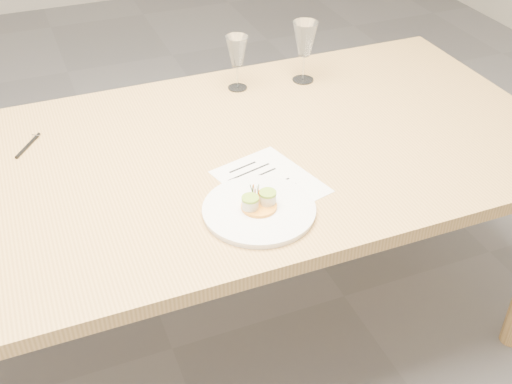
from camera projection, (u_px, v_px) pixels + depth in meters
name	position (u px, v px, depth m)	size (l,w,h in m)	color
ground	(172.00, 349.00, 2.20)	(7.00, 7.00, 0.00)	slate
dining_table	(153.00, 187.00, 1.79)	(2.40, 1.00, 0.75)	tan
dinner_plate	(259.00, 209.00, 1.58)	(0.28, 0.28, 0.07)	white
recipe_sheet	(270.00, 182.00, 1.70)	(0.28, 0.32, 0.00)	white
ballpoint_pen	(28.00, 145.00, 1.84)	(0.08, 0.11, 0.01)	black
wine_glass_2	(237.00, 53.00, 2.06)	(0.07, 0.07, 0.18)	white
wine_glass_3	(305.00, 40.00, 2.10)	(0.08, 0.08, 0.21)	white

